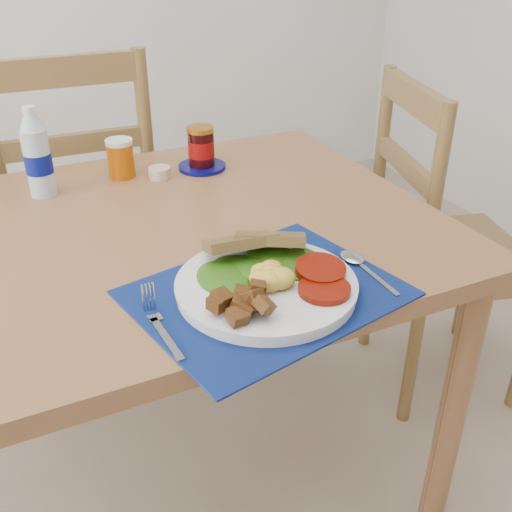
{
  "coord_description": "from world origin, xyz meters",
  "views": [
    {
      "loc": [
        -0.18,
        -0.89,
        1.31
      ],
      "look_at": [
        0.21,
        -0.08,
        0.8
      ],
      "focal_mm": 42.0,
      "sensor_mm": 36.0,
      "label": 1
    }
  ],
  "objects_px": {
    "jam_on_saucer": "(201,150)",
    "chair_far": "(76,184)",
    "water_bottle": "(38,157)",
    "breakfast_plate": "(264,283)",
    "chair_end": "(439,213)",
    "juice_glass": "(121,159)"
  },
  "relations": [
    {
      "from": "chair_end",
      "to": "water_bottle",
      "type": "xyz_separation_m",
      "value": [
        -1.02,
        0.21,
        0.26
      ]
    },
    {
      "from": "chair_end",
      "to": "breakfast_plate",
      "type": "height_order",
      "value": "chair_end"
    },
    {
      "from": "breakfast_plate",
      "to": "chair_far",
      "type": "bearing_deg",
      "value": 113.26
    },
    {
      "from": "breakfast_plate",
      "to": "jam_on_saucer",
      "type": "bearing_deg",
      "value": 93.49
    },
    {
      "from": "chair_end",
      "to": "jam_on_saucer",
      "type": "height_order",
      "value": "chair_end"
    },
    {
      "from": "chair_far",
      "to": "water_bottle",
      "type": "height_order",
      "value": "chair_far"
    },
    {
      "from": "water_bottle",
      "to": "juice_glass",
      "type": "xyz_separation_m",
      "value": [
        0.19,
        0.03,
        -0.05
      ]
    },
    {
      "from": "water_bottle",
      "to": "breakfast_plate",
      "type": "bearing_deg",
      "value": -65.78
    },
    {
      "from": "chair_end",
      "to": "water_bottle",
      "type": "bearing_deg",
      "value": 94.58
    },
    {
      "from": "chair_far",
      "to": "juice_glass",
      "type": "height_order",
      "value": "chair_far"
    },
    {
      "from": "juice_glass",
      "to": "jam_on_saucer",
      "type": "xyz_separation_m",
      "value": [
        0.2,
        -0.03,
        0.0
      ]
    },
    {
      "from": "breakfast_plate",
      "to": "water_bottle",
      "type": "xyz_separation_m",
      "value": [
        -0.27,
        0.6,
        0.07
      ]
    },
    {
      "from": "chair_end",
      "to": "water_bottle",
      "type": "distance_m",
      "value": 1.07
    },
    {
      "from": "chair_end",
      "to": "jam_on_saucer",
      "type": "xyz_separation_m",
      "value": [
        -0.63,
        0.2,
        0.21
      ]
    },
    {
      "from": "jam_on_saucer",
      "to": "chair_far",
      "type": "bearing_deg",
      "value": 125.19
    },
    {
      "from": "breakfast_plate",
      "to": "juice_glass",
      "type": "height_order",
      "value": "juice_glass"
    },
    {
      "from": "chair_far",
      "to": "breakfast_plate",
      "type": "relative_size",
      "value": 4.04
    },
    {
      "from": "chair_far",
      "to": "chair_end",
      "type": "bearing_deg",
      "value": 149.32
    },
    {
      "from": "juice_glass",
      "to": "jam_on_saucer",
      "type": "height_order",
      "value": "jam_on_saucer"
    },
    {
      "from": "chair_far",
      "to": "juice_glass",
      "type": "relative_size",
      "value": 13.78
    },
    {
      "from": "chair_far",
      "to": "jam_on_saucer",
      "type": "xyz_separation_m",
      "value": [
        0.27,
        -0.38,
        0.18
      ]
    },
    {
      "from": "juice_glass",
      "to": "jam_on_saucer",
      "type": "distance_m",
      "value": 0.2
    }
  ]
}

